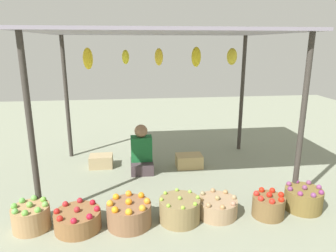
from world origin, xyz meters
TOP-DOWN VIEW (x-y plane):
  - ground_plane at (0.00, 0.00)m, footprint 14.00×14.00m
  - market_stall_structure at (0.01, 0.02)m, footprint 3.53×2.42m
  - vendor_person at (-0.34, 0.21)m, footprint 0.36×0.44m
  - basket_green_apples at (-1.65, -1.28)m, footprint 0.41×0.41m
  - basket_red_apples at (-1.13, -1.35)m, footprint 0.52×0.52m
  - basket_oranges at (-0.55, -1.34)m, footprint 0.51×0.51m
  - basket_limes at (0.04, -1.33)m, footprint 0.48×0.48m
  - basket_potatoes at (0.51, -1.27)m, footprint 0.49×0.49m
  - basket_red_tomatoes at (1.12, -1.36)m, footprint 0.38×0.38m
  - basket_purple_onions at (1.63, -1.26)m, footprint 0.46×0.46m
  - wooden_crate_near_vendor at (0.46, 0.27)m, footprint 0.43×0.30m
  - wooden_crate_stacked_rear at (-1.02, 0.46)m, footprint 0.38×0.29m

SIDE VIEW (x-z plane):
  - ground_plane at x=0.00m, z-range 0.00..0.00m
  - wooden_crate_stacked_rear at x=-1.02m, z-range 0.00..0.21m
  - wooden_crate_near_vendor at x=0.46m, z-range 0.00..0.22m
  - basket_potatoes at x=0.51m, z-range -0.02..0.24m
  - basket_red_apples at x=-1.13m, z-range -0.02..0.25m
  - basket_red_tomatoes at x=1.12m, z-range -0.02..0.29m
  - basket_limes at x=0.04m, z-range -0.02..0.30m
  - basket_oranges at x=-0.55m, z-range -0.03..0.31m
  - basket_purple_onions at x=1.63m, z-range -0.02..0.30m
  - basket_green_apples at x=-1.65m, z-range -0.02..0.31m
  - vendor_person at x=-0.34m, z-range -0.09..0.69m
  - market_stall_structure at x=0.01m, z-range 0.95..3.16m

